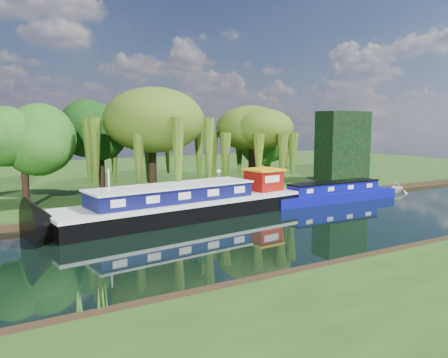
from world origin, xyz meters
TOP-DOWN VIEW (x-y plane):
  - ground at (0.00, 0.00)m, footprint 120.00×120.00m
  - far_bank at (0.00, 34.00)m, footprint 120.00×52.00m
  - dutch_barge at (-4.53, 6.25)m, footprint 20.43×6.79m
  - narrowboat at (9.88, 5.79)m, footprint 13.49×2.49m
  - red_dinghy at (-14.28, 5.60)m, footprint 3.54×2.88m
  - white_cruiser at (19.11, 6.34)m, footprint 2.89×2.64m
  - willow_left at (-4.67, 13.19)m, footprint 7.74×7.74m
  - willow_right at (5.31, 12.41)m, footprint 6.16×6.16m
  - tree_far_left at (-14.95, 13.68)m, footprint 4.89×4.89m
  - tree_far_mid at (-7.76, 18.61)m, footprint 4.91×4.91m
  - tree_far_right at (9.10, 15.37)m, footprint 4.03×4.03m
  - conifer_hedge at (19.00, 14.00)m, footprint 6.00×3.00m
  - lamppost at (0.50, 10.50)m, footprint 0.36×0.36m
  - mooring_posts at (-0.50, 8.40)m, footprint 19.16×0.16m

SIDE VIEW (x-z plane):
  - ground at x=0.00m, z-range 0.00..0.00m
  - red_dinghy at x=-14.28m, z-range -0.32..0.32m
  - white_cruiser at x=19.11m, z-range -0.65..0.65m
  - far_bank at x=0.00m, z-range 0.00..0.45m
  - narrowboat at x=9.88m, z-range -0.28..1.68m
  - mooring_posts at x=-0.50m, z-range 0.45..1.45m
  - dutch_barge at x=-4.53m, z-range -1.07..3.16m
  - lamppost at x=0.50m, z-range 1.14..3.70m
  - conifer_hedge at x=19.00m, z-range 0.45..8.45m
  - tree_far_right at x=9.10m, z-range 1.71..8.30m
  - tree_far_left at x=-14.95m, z-range 1.91..9.78m
  - willow_right at x=5.31m, z-range 2.17..9.67m
  - tree_far_mid at x=-7.76m, z-range 1.98..10.00m
  - willow_left at x=-4.67m, z-range 2.55..11.82m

